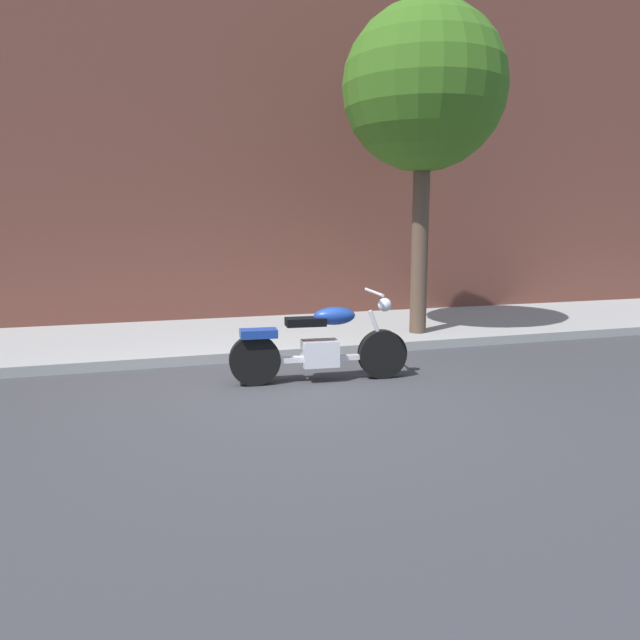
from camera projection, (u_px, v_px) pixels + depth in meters
The scene contains 5 objects.
ground_plane at pixel (285, 393), 6.90m from camera, with size 60.00×60.00×0.00m, color #38383D.
sidewalk at pixel (239, 336), 9.93m from camera, with size 22.07×3.15×0.14m, color #969696.
building_facade at pixel (217, 102), 10.99m from camera, with size 22.07×0.50×8.27m, color brown.
motorcycle at pixel (320, 346), 7.32m from camera, with size 2.22×0.70×1.11m.
street_tree at pixel (424, 90), 9.28m from camera, with size 2.56×2.56×5.30m.
Camera 1 is at (-1.57, -6.49, 1.95)m, focal length 33.52 mm.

